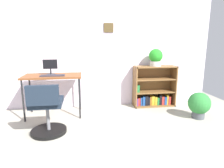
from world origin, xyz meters
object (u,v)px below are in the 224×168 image
object	(u,v)px
bookshelf_low	(153,89)
potted_plant_on_shelf	(156,57)
monitor	(50,67)
office_chair	(47,112)
potted_plant_floor	(199,104)
desk	(53,79)
keyboard	(53,75)

from	to	relation	value
bookshelf_low	potted_plant_on_shelf	bearing A→B (deg)	-90.38
monitor	office_chair	xyz separation A→B (m)	(0.04, -0.83, -0.55)
bookshelf_low	potted_plant_floor	distance (m)	0.99
office_chair	potted_plant_floor	distance (m)	2.55
desk	monitor	bearing A→B (deg)	124.65
monitor	potted_plant_floor	bearing A→B (deg)	-12.72
desk	monitor	world-z (taller)	monitor
desk	keyboard	world-z (taller)	keyboard
potted_plant_on_shelf	potted_plant_floor	bearing A→B (deg)	-54.55
monitor	potted_plant_floor	xyz separation A→B (m)	(2.58, -0.58, -0.64)
desk	office_chair	bearing A→B (deg)	-89.40
desk	potted_plant_on_shelf	distance (m)	2.04
monitor	keyboard	size ratio (longest dim) A/B	0.66
monitor	bookshelf_low	world-z (taller)	monitor
desk	bookshelf_low	bearing A→B (deg)	8.23
office_chair	keyboard	bearing A→B (deg)	89.28
desk	keyboard	bearing A→B (deg)	-80.38
office_chair	desk	bearing A→B (deg)	90.60
keyboard	office_chair	xyz separation A→B (m)	(-0.01, -0.68, -0.42)
monitor	keyboard	world-z (taller)	monitor
monitor	keyboard	distance (m)	0.21
office_chair	potted_plant_on_shelf	bearing A→B (deg)	26.96
desk	office_chair	xyz separation A→B (m)	(0.01, -0.78, -0.34)
desk	office_chair	world-z (taller)	office_chair
potted_plant_floor	potted_plant_on_shelf	bearing A→B (deg)	125.45
bookshelf_low	office_chair	bearing A→B (deg)	-151.84
bookshelf_low	potted_plant_floor	bearing A→B (deg)	-56.36
keyboard	bookshelf_low	world-z (taller)	bookshelf_low
monitor	keyboard	bearing A→B (deg)	-70.59
desk	keyboard	xyz separation A→B (m)	(0.02, -0.10, 0.07)
office_chair	potted_plant_on_shelf	world-z (taller)	potted_plant_on_shelf
keyboard	potted_plant_floor	world-z (taller)	keyboard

